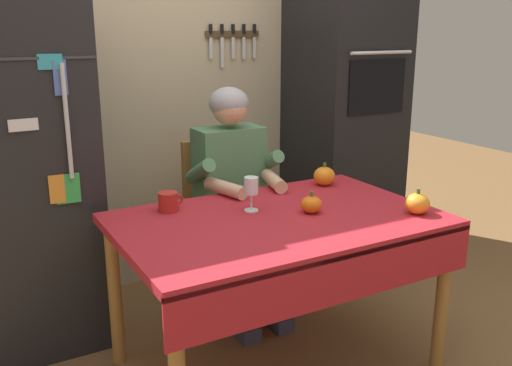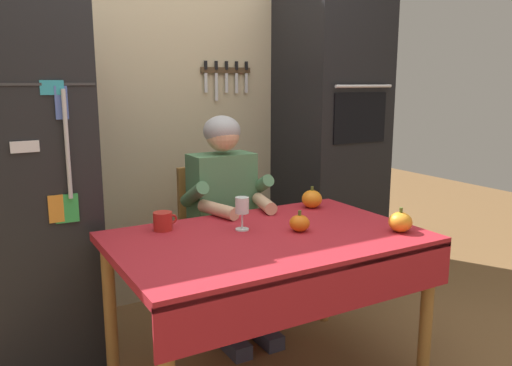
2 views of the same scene
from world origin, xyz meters
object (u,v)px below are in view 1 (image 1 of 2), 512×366
object	(u,v)px
wall_oven	(344,106)
coffee_mug	(169,202)
refrigerator	(16,166)
pumpkin_small	(324,176)
chair_behind_person	(220,214)
wine_glass	(251,188)
seated_person	(235,184)
pumpkin_large	(417,204)
dining_table	(280,236)
pumpkin_medium	(311,204)

from	to	relation	value
wall_oven	coffee_mug	world-z (taller)	wall_oven
refrigerator	pumpkin_small	size ratio (longest dim) A/B	14.84
coffee_mug	refrigerator	bearing A→B (deg)	135.68
wall_oven	chair_behind_person	size ratio (longest dim) A/B	2.26
coffee_mug	wine_glass	xyz separation A→B (m)	(0.33, -0.18, 0.07)
chair_behind_person	seated_person	world-z (taller)	seated_person
pumpkin_large	pumpkin_small	distance (m)	0.59
dining_table	wine_glass	xyz separation A→B (m)	(-0.06, 0.15, 0.19)
chair_behind_person	pumpkin_medium	world-z (taller)	chair_behind_person
wall_oven	dining_table	xyz separation A→B (m)	(-1.05, -0.92, -0.39)
wine_glass	seated_person	bearing A→B (deg)	71.70
wall_oven	pumpkin_small	bearing A→B (deg)	-134.38
dining_table	coffee_mug	size ratio (longest dim) A/B	11.91
pumpkin_large	dining_table	bearing A→B (deg)	156.76
dining_table	pumpkin_large	world-z (taller)	pumpkin_large
pumpkin_medium	refrigerator	bearing A→B (deg)	141.46
coffee_mug	pumpkin_large	size ratio (longest dim) A/B	1.02
coffee_mug	pumpkin_small	bearing A→B (deg)	0.35
refrigerator	dining_table	size ratio (longest dim) A/B	1.29
refrigerator	dining_table	world-z (taller)	refrigerator
seated_person	pumpkin_small	world-z (taller)	seated_person
pumpkin_medium	chair_behind_person	bearing A→B (deg)	95.29
chair_behind_person	pumpkin_small	world-z (taller)	chair_behind_person
wine_glass	pumpkin_large	world-z (taller)	wine_glass
seated_person	coffee_mug	world-z (taller)	seated_person
refrigerator	wine_glass	xyz separation A→B (m)	(0.89, -0.73, -0.05)
wall_oven	wine_glass	world-z (taller)	wall_oven
coffee_mug	seated_person	bearing A→B (deg)	29.57
refrigerator	pumpkin_large	distance (m)	1.89
chair_behind_person	pumpkin_small	xyz separation A→B (m)	(0.39, -0.45, 0.28)
seated_person	wine_glass	distance (m)	0.49
coffee_mug	pumpkin_medium	distance (m)	0.64
refrigerator	pumpkin_large	xyz separation A→B (m)	(1.51, -1.13, -0.11)
chair_behind_person	wine_glass	size ratio (longest dim) A/B	5.86
chair_behind_person	pumpkin_small	size ratio (longest dim) A/B	7.67
pumpkin_small	dining_table	bearing A→B (deg)	-144.68
refrigerator	pumpkin_medium	world-z (taller)	refrigerator
wall_oven	pumpkin_large	distance (m)	1.29
seated_person	wine_glass	world-z (taller)	seated_person
wall_oven	seated_person	distance (m)	1.06
seated_person	pumpkin_small	xyz separation A→B (m)	(0.39, -0.26, 0.05)
chair_behind_person	pumpkin_medium	distance (m)	0.84
chair_behind_person	pumpkin_medium	bearing A→B (deg)	-84.71
wall_oven	coffee_mug	xyz separation A→B (m)	(-1.44, -0.59, -0.27)
wall_oven	chair_behind_person	xyz separation A→B (m)	(-0.96, -0.13, -0.54)
wine_glass	pumpkin_large	bearing A→B (deg)	-32.13
coffee_mug	wine_glass	distance (m)	0.38
wall_oven	pumpkin_medium	xyz separation A→B (m)	(-0.89, -0.92, -0.27)
chair_behind_person	refrigerator	bearing A→B (deg)	175.02
coffee_mug	wine_glass	world-z (taller)	wine_glass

